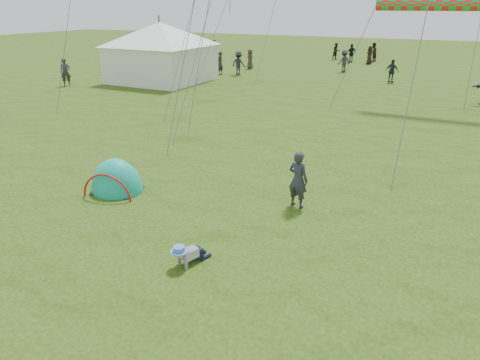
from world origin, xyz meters
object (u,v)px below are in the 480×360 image
at_px(popup_tent, 118,191).
at_px(event_marquee, 161,50).
at_px(standing_adult, 298,180).
at_px(crawling_toddler, 187,253).

distance_m(popup_tent, event_marquee, 19.70).
bearing_deg(standing_adult, crawling_toddler, 86.72).
distance_m(crawling_toddler, event_marquee, 23.80).
bearing_deg(standing_adult, popup_tent, 28.85).
bearing_deg(event_marquee, crawling_toddler, -52.61).
height_order(standing_adult, event_marquee, event_marquee).
relative_size(crawling_toddler, standing_adult, 0.43).
relative_size(crawling_toddler, event_marquee, 0.11).
bearing_deg(event_marquee, standing_adult, -44.34).
bearing_deg(popup_tent, standing_adult, 3.97).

